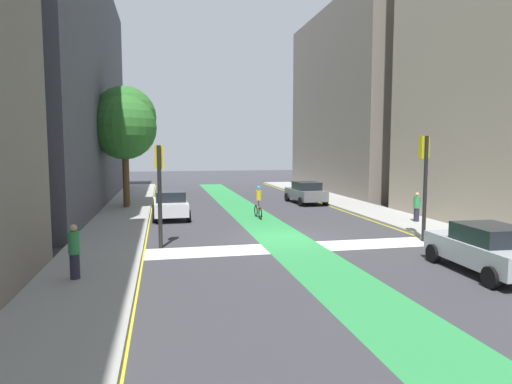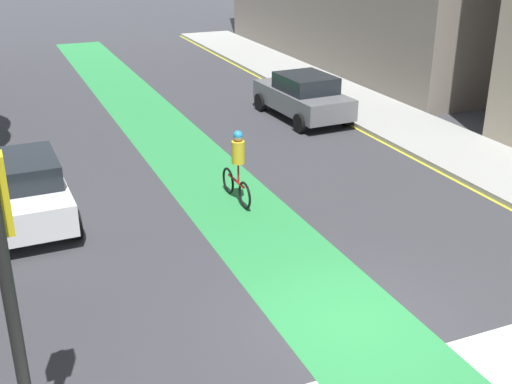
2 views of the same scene
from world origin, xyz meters
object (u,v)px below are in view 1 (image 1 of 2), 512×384
Objects in this scene: car_grey_right_far at (306,192)px; cyclist_in_lane at (258,201)px; traffic_signal_near_right at (424,168)px; street_tree_near at (125,118)px; traffic_signal_near_left at (159,176)px; car_white_left_far at (170,204)px; street_tree_far at (124,128)px; pedestrian_sidewalk_right_a at (417,207)px; pedestrian_sidewalk_left_a at (74,251)px; car_silver_right_near at (487,249)px.

cyclist_in_lane is (-4.78, -5.91, 0.17)m from car_grey_right_far.
street_tree_near is at bearing 133.27° from traffic_signal_near_right.
traffic_signal_near_left is at bearing -129.77° from cyclist_in_lane.
street_tree_near reaches higher than traffic_signal_near_left.
street_tree_far reaches higher than car_white_left_far.
street_tree_far reaches higher than car_grey_right_far.
car_white_left_far is at bearing 168.98° from cyclist_in_lane.
pedestrian_sidewalk_right_a reaches higher than car_grey_right_far.
pedestrian_sidewalk_right_a reaches higher than car_white_left_far.
traffic_signal_near_right is at bearing 14.14° from pedestrian_sidewalk_left_a.
traffic_signal_near_left is 7.77m from car_white_left_far.
traffic_signal_near_right reaches higher than car_white_left_far.
car_grey_right_far is 10.03m from pedestrian_sidewalk_right_a.
traffic_signal_near_left reaches higher than car_grey_right_far.
pedestrian_sidewalk_right_a is at bearing 71.28° from car_silver_right_near.
pedestrian_sidewalk_left_a reaches higher than car_silver_right_near.
street_tree_far is (0.02, -1.13, -0.73)m from street_tree_near.
car_grey_right_far is at bearing 93.38° from traffic_signal_near_right.
pedestrian_sidewalk_left_a is at bearing -155.09° from pedestrian_sidewalk_right_a.
cyclist_in_lane is (-5.57, 7.52, -2.16)m from traffic_signal_near_right.
cyclist_in_lane is 11.28m from street_tree_near.
pedestrian_sidewalk_right_a is at bearing -20.27° from car_white_left_far.
car_silver_right_near is (-0.07, -18.36, 0.00)m from car_grey_right_far.
cyclist_in_lane is at bearing 154.32° from pedestrian_sidewalk_right_a.
traffic_signal_near_left is at bearing -93.99° from car_white_left_far.
traffic_signal_near_left is 0.96× the size of car_white_left_far.
car_white_left_far is (-10.47, 8.47, -2.33)m from traffic_signal_near_right.
car_grey_right_far is 2.65× the size of pedestrian_sidewalk_left_a.
car_silver_right_near is at bearing -69.30° from cyclist_in_lane.
car_white_left_far is at bearing -58.39° from street_tree_far.
traffic_signal_near_right is 13.67m from car_white_left_far.
traffic_signal_near_right is 4.90m from pedestrian_sidewalk_right_a.
street_tree_near is (-12.38, 19.00, 5.20)m from car_silver_right_near.
car_white_left_far is 2.79× the size of pedestrian_sidewalk_right_a.
traffic_signal_near_left is 11.92m from car_silver_right_near.
traffic_signal_near_right is at bearing -118.77° from pedestrian_sidewalk_right_a.
traffic_signal_near_left is 13.63m from street_tree_near.
cyclist_in_lane is (4.90, -0.95, 0.17)m from car_white_left_far.
traffic_signal_near_right is 1.05× the size of car_grey_right_far.
car_grey_right_far is at bearing 50.62° from traffic_signal_near_left.
pedestrian_sidewalk_right_a is at bearing -73.21° from car_grey_right_far.
car_silver_right_near is 16.49m from car_white_left_far.
street_tree_far reaches higher than pedestrian_sidewalk_right_a.
car_grey_right_far is 1.01× the size of car_white_left_far.
car_white_left_far is (-9.68, -4.96, 0.00)m from car_grey_right_far.
street_tree_far is (0.21, 16.33, 4.30)m from pedestrian_sidewalk_left_a.
traffic_signal_near_left is at bearing 149.64° from car_silver_right_near.
cyclist_in_lane is at bearing -40.48° from street_tree_near.
cyclist_in_lane is at bearing -35.33° from street_tree_far.
car_white_left_far is 0.53× the size of street_tree_near.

